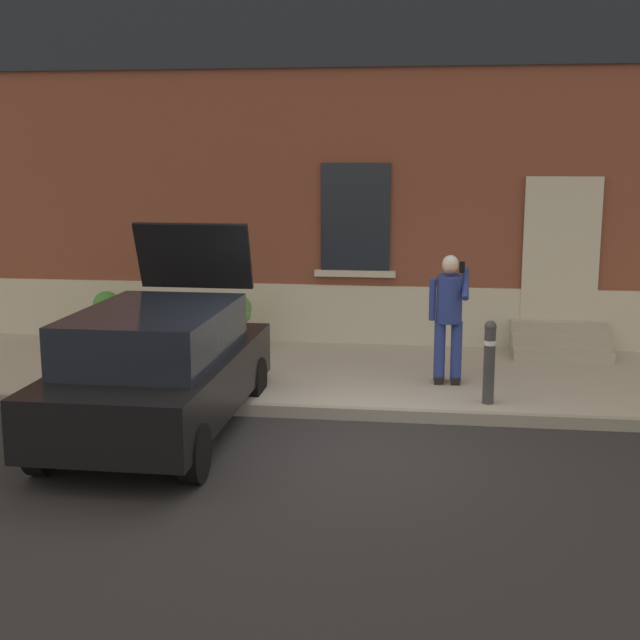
# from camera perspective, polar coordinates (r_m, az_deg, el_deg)

# --- Properties ---
(ground_plane) EXTENTS (80.00, 80.00, 0.00)m
(ground_plane) POSITION_cam_1_polar(r_m,az_deg,el_deg) (9.78, 0.50, -8.16)
(ground_plane) COLOR #232326
(sidewalk) EXTENTS (24.00, 3.60, 0.15)m
(sidewalk) POSITION_cam_1_polar(r_m,az_deg,el_deg) (12.43, 2.11, -3.64)
(sidewalk) COLOR #99968E
(sidewalk) RESTS_ON ground
(curb_edge) EXTENTS (24.00, 0.12, 0.15)m
(curb_edge) POSITION_cam_1_polar(r_m,az_deg,el_deg) (10.65, 1.13, -6.14)
(curb_edge) COLOR gray
(curb_edge) RESTS_ON ground
(building_facade) EXTENTS (24.00, 1.52, 7.50)m
(building_facade) POSITION_cam_1_polar(r_m,az_deg,el_deg) (14.51, 3.23, 13.00)
(building_facade) COLOR brown
(building_facade) RESTS_ON ground
(entrance_stoop) EXTENTS (1.46, 0.96, 0.48)m
(entrance_stoop) POSITION_cam_1_polar(r_m,az_deg,el_deg) (13.84, 15.47, -1.41)
(entrance_stoop) COLOR #9E998E
(entrance_stoop) RESTS_ON sidewalk
(hatchback_car_black) EXTENTS (1.82, 4.08, 2.34)m
(hatchback_car_black) POSITION_cam_1_polar(r_m,az_deg,el_deg) (10.05, -10.50, -3.08)
(hatchback_car_black) COLOR black
(hatchback_car_black) RESTS_ON ground
(bollard_near_person) EXTENTS (0.15, 0.15, 1.04)m
(bollard_near_person) POSITION_cam_1_polar(r_m,az_deg,el_deg) (10.83, 11.09, -2.54)
(bollard_near_person) COLOR #333338
(bollard_near_person) RESTS_ON sidewalk
(bollard_far_left) EXTENTS (0.15, 0.15, 1.04)m
(bollard_far_left) POSITION_cam_1_polar(r_m,az_deg,el_deg) (11.11, -5.77, -2.06)
(bollard_far_left) COLOR #333338
(bollard_far_left) RESTS_ON sidewalk
(person_on_phone) EXTENTS (0.51, 0.48, 1.75)m
(person_on_phone) POSITION_cam_1_polar(r_m,az_deg,el_deg) (11.54, 8.49, 0.59)
(person_on_phone) COLOR navy
(person_on_phone) RESTS_ON sidewalk
(planter_cream) EXTENTS (0.44, 0.44, 0.86)m
(planter_cream) POSITION_cam_1_polar(r_m,az_deg,el_deg) (14.43, -13.81, 0.26)
(planter_cream) COLOR beige
(planter_cream) RESTS_ON sidewalk
(planter_olive) EXTENTS (0.44, 0.44, 0.86)m
(planter_olive) POSITION_cam_1_polar(r_m,az_deg,el_deg) (13.77, -5.39, 0.02)
(planter_olive) COLOR #606B38
(planter_olive) RESTS_ON sidewalk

